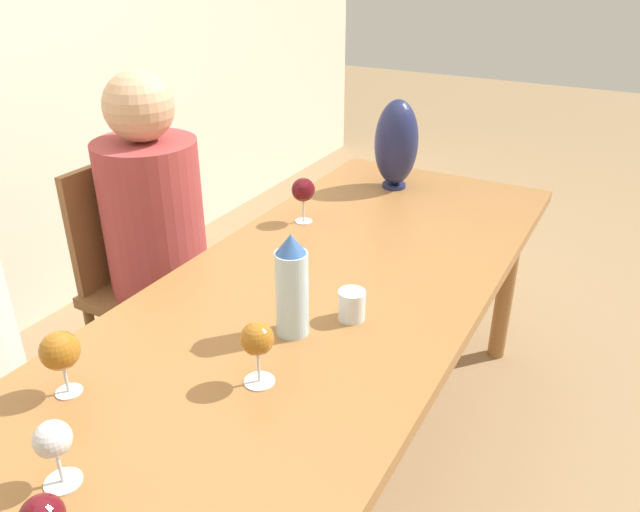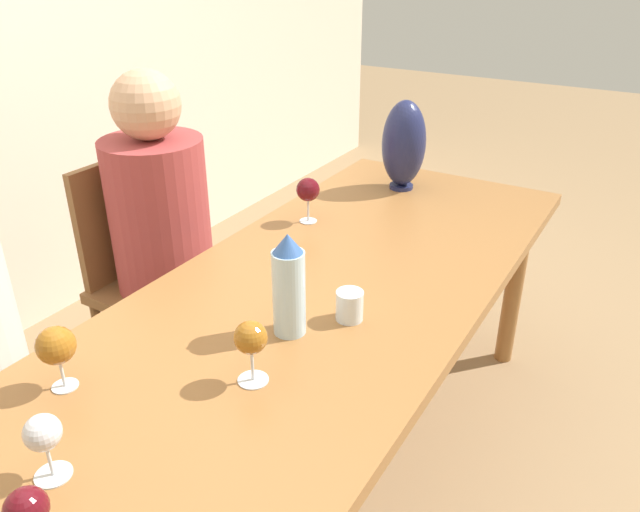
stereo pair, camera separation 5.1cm
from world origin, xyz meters
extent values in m
plane|color=#937551|center=(0.00, 0.00, 0.00)|extent=(14.00, 14.00, 0.00)
cube|color=#936033|center=(0.00, 0.00, 0.71)|extent=(2.41, 0.85, 0.04)
cylinder|color=#936033|center=(1.11, -0.32, 0.35)|extent=(0.07, 0.07, 0.69)
cylinder|color=#936033|center=(1.11, 0.32, 0.35)|extent=(0.07, 0.07, 0.69)
cylinder|color=silver|center=(-0.09, -0.04, 0.84)|extent=(0.08, 0.08, 0.22)
cone|color=#33599E|center=(-0.09, -0.04, 0.97)|extent=(0.07, 0.07, 0.05)
cylinder|color=silver|center=(0.03, -0.14, 0.77)|extent=(0.07, 0.07, 0.08)
cylinder|color=#1E234C|center=(0.96, 0.13, 0.74)|extent=(0.09, 0.09, 0.01)
ellipsoid|color=#1E234C|center=(0.96, 0.13, 0.91)|extent=(0.17, 0.17, 0.33)
cylinder|color=silver|center=(-0.30, -0.08, 0.73)|extent=(0.07, 0.07, 0.00)
cylinder|color=silver|center=(-0.30, -0.08, 0.77)|extent=(0.01, 0.01, 0.08)
sphere|color=#995B19|center=(-0.30, -0.08, 0.84)|extent=(0.07, 0.07, 0.07)
cylinder|color=silver|center=(-0.52, 0.26, 0.73)|extent=(0.06, 0.06, 0.00)
cylinder|color=silver|center=(-0.52, 0.26, 0.77)|extent=(0.01, 0.01, 0.07)
sphere|color=#995B19|center=(-0.52, 0.26, 0.84)|extent=(0.08, 0.08, 0.08)
sphere|color=#510C14|center=(-0.82, -0.06, 0.84)|extent=(0.07, 0.07, 0.07)
cylinder|color=silver|center=(-0.70, 0.07, 0.73)|extent=(0.07, 0.07, 0.00)
cylinder|color=silver|center=(-0.70, 0.07, 0.77)|extent=(0.01, 0.01, 0.07)
sphere|color=silver|center=(-0.70, 0.07, 0.83)|extent=(0.07, 0.07, 0.07)
cylinder|color=silver|center=(0.50, 0.27, 0.73)|extent=(0.06, 0.06, 0.00)
cylinder|color=silver|center=(0.50, 0.27, 0.77)|extent=(0.01, 0.01, 0.08)
sphere|color=#510C14|center=(0.50, 0.27, 0.85)|extent=(0.08, 0.08, 0.08)
cylinder|color=brown|center=(-0.34, 0.55, 0.21)|extent=(0.04, 0.04, 0.42)
cylinder|color=brown|center=(-0.34, 0.93, 0.21)|extent=(0.04, 0.04, 0.42)
cube|color=brown|center=(0.28, 0.74, 0.44)|extent=(0.44, 0.44, 0.04)
cube|color=brown|center=(0.28, 0.94, 0.68)|extent=(0.40, 0.03, 0.44)
cylinder|color=brown|center=(0.09, 0.55, 0.21)|extent=(0.04, 0.04, 0.42)
cylinder|color=brown|center=(0.47, 0.55, 0.21)|extent=(0.04, 0.04, 0.42)
cylinder|color=brown|center=(0.09, 0.93, 0.21)|extent=(0.04, 0.04, 0.42)
cylinder|color=brown|center=(0.47, 0.93, 0.21)|extent=(0.04, 0.04, 0.42)
cube|color=#2D2D38|center=(0.28, 0.68, 0.23)|extent=(0.26, 0.19, 0.46)
cylinder|color=#993838|center=(0.28, 0.74, 0.73)|extent=(0.35, 0.35, 0.54)
sphere|color=tan|center=(0.28, 0.74, 1.12)|extent=(0.23, 0.23, 0.23)
camera|label=1|loc=(-1.19, -0.72, 1.59)|focal=35.00mm
camera|label=2|loc=(-1.16, -0.76, 1.59)|focal=35.00mm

